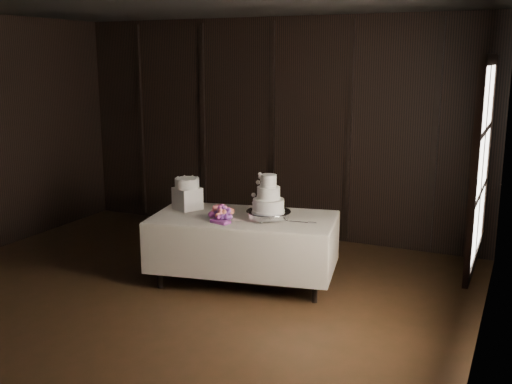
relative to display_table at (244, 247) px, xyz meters
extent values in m
cube|color=black|center=(-0.50, -1.54, -0.44)|extent=(6.04, 7.04, 0.04)
cube|color=black|center=(-0.50, 1.98, 1.08)|extent=(6.04, 0.04, 3.04)
cube|color=black|center=(2.52, -1.54, 1.08)|extent=(0.04, 7.04, 3.04)
cube|color=black|center=(2.47, -1.04, 1.28)|extent=(0.06, 1.16, 1.56)
cube|color=beige|center=(0.00, 0.00, 0.34)|extent=(2.14, 1.39, 0.01)
cube|color=white|center=(0.00, 0.00, -0.06)|extent=(1.97, 1.25, 0.71)
cylinder|color=silver|center=(0.29, 0.02, 0.39)|extent=(0.56, 0.56, 0.09)
cylinder|color=white|center=(0.29, 0.02, 0.50)|extent=(0.33, 0.33, 0.13)
cylinder|color=white|center=(0.29, 0.02, 0.63)|extent=(0.24, 0.24, 0.13)
cylinder|color=white|center=(0.29, 0.02, 0.77)|extent=(0.17, 0.17, 0.13)
cube|color=white|center=(-0.73, 0.04, 0.47)|extent=(0.34, 0.34, 0.25)
cylinder|color=white|center=(-0.73, 0.04, 0.65)|extent=(0.32, 0.32, 0.11)
cube|color=silver|center=(0.59, 0.02, 0.35)|extent=(0.37, 0.07, 0.01)
camera|label=1|loc=(2.78, -5.68, 2.03)|focal=42.00mm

